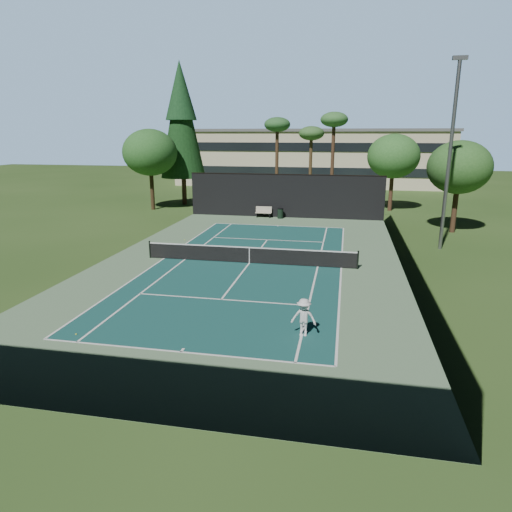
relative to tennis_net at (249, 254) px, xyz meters
The scene contains 22 objects.
ground 0.56m from the tennis_net, ahead, with size 160.00×160.00×0.00m, color #2D4C1C.
apron_slab 0.55m from the tennis_net, ahead, with size 18.00×32.00×0.01m, color #5E815A.
court_surface 0.55m from the tennis_net, ahead, with size 10.97×23.77×0.01m, color #174B47.
court_lines 0.54m from the tennis_net, ahead, with size 11.07×23.87×0.01m.
tennis_net is the anchor object (origin of this frame).
fence 1.45m from the tennis_net, 90.00° to the left, with size 18.04×32.05×4.03m.
player 10.48m from the tennis_net, 66.55° to the right, with size 0.98×0.56×1.51m, color silver.
tennis_ball_a 12.16m from the tennis_net, 111.89° to the right, with size 0.06×0.06×0.06m, color yellow.
tennis_ball_b 2.87m from the tennis_net, 169.19° to the left, with size 0.07×0.07×0.07m, color #D0EE36.
tennis_ball_c 3.48m from the tennis_net, 78.84° to the left, with size 0.06×0.06×0.06m, color #C9DD32.
tennis_ball_d 7.90m from the tennis_net, 139.29° to the left, with size 0.06×0.06×0.06m, color #D7ED36.
park_bench 15.74m from the tennis_net, 97.06° to the left, with size 1.50×0.45×1.02m.
trash_bin 15.41m from the tennis_net, 91.23° to the left, with size 0.56×0.56×0.95m.
pine_tree 26.63m from the tennis_net, 118.61° to the left, with size 4.80×4.80×15.00m.
palm_a 25.26m from the tennis_net, 94.76° to the left, with size 2.80×2.80×9.32m.
palm_b 26.92m from the tennis_net, 86.70° to the left, with size 2.80×2.80×8.42m.
palm_c 24.69m from the tennis_net, 80.13° to the left, with size 2.80×2.80×9.77m.
decid_tree_a 24.65m from the tennis_net, 65.56° to the left, with size 5.12×5.12×7.62m.
decid_tree_b 18.99m from the tennis_net, 40.60° to the left, with size 4.80×4.80×7.14m.
decid_tree_c 23.39m from the tennis_net, 127.87° to the left, with size 5.44×5.44×8.09m.
campus_building 46.12m from the tennis_net, 90.00° to the left, with size 40.50×12.50×8.30m.
light_pole 14.66m from the tennis_net, 26.57° to the left, with size 0.90×0.25×12.22m.
Camera 1 is at (5.52, -25.97, 7.58)m, focal length 32.00 mm.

